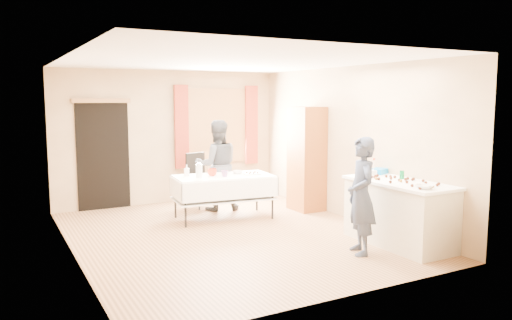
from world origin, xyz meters
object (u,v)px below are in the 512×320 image
chair (201,191)px  girl (361,196)px  cabinet (307,159)px  woman (217,165)px  party_table (224,193)px  counter (399,213)px

chair → girl: bearing=-91.6°
cabinet → chair: bearing=144.6°
chair → woman: woman is taller
party_table → girl: size_ratio=1.13×
cabinet → woman: size_ratio=1.14×
counter → woman: size_ratio=0.98×
cabinet → woman: (-1.46, 0.76, -0.12)m
woman → counter: bearing=126.6°
cabinet → chair: (-1.64, 1.16, -0.65)m
woman → chair: bearing=-52.9°
cabinet → woman: bearing=152.5°
party_table → woman: woman is taller
counter → girl: size_ratio=1.04×
party_table → woman: (0.18, 0.66, 0.39)m
cabinet → counter: (-0.10, -2.48, -0.50)m
counter → chair: 3.95m
counter → party_table: (-1.54, 2.58, -0.01)m
chair → party_table: bearing=-103.8°
girl → woman: size_ratio=0.94×
chair → woman: size_ratio=0.61×
counter → party_table: size_ratio=0.92×
counter → chair: size_ratio=1.59×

